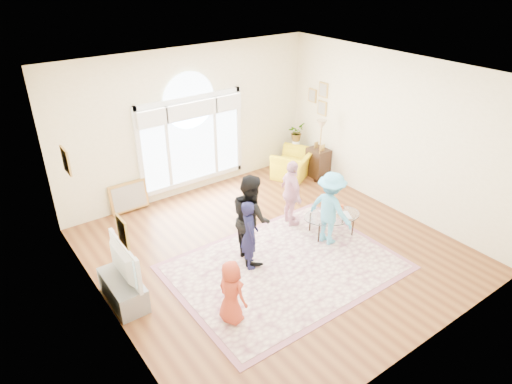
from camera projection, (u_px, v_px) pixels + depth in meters
ground at (274, 250)px, 8.38m from camera, size 6.00×6.00×0.00m
room_shell at (194, 126)px, 9.68m from camera, size 6.00×6.00×6.00m
area_rug at (285, 267)px, 7.91m from camera, size 3.60×2.60×0.02m
rug_border at (285, 267)px, 7.91m from camera, size 3.80×2.80×0.01m
tv_console at (123, 290)px, 7.07m from camera, size 0.45×1.00×0.42m
television at (119, 263)px, 6.83m from camera, size 0.17×1.06×0.61m
coffee_table at (332, 216)px, 8.68m from camera, size 1.28×1.02×0.54m
armchair at (294, 164)px, 11.00m from camera, size 1.27×1.22×0.64m
side_cabinet at (318, 163)px, 10.99m from camera, size 0.40×0.50×0.70m
floor_lamp at (321, 130)px, 10.31m from camera, size 0.25×0.25×1.51m
plant_pedestal at (295, 153)px, 11.49m from camera, size 0.20×0.20×0.70m
potted_plant at (296, 132)px, 11.22m from camera, size 0.50×0.48×0.44m
leaning_picture at (131, 211)px, 9.63m from camera, size 0.80×0.14×0.62m
child_red at (231, 292)px, 6.53m from camera, size 0.43×0.56×1.03m
child_navy at (250, 234)px, 7.66m from camera, size 0.46×0.54×1.25m
child_black at (251, 218)px, 7.80m from camera, size 0.79×0.91×1.60m
child_pink at (291, 193)px, 8.85m from camera, size 0.53×0.85×1.36m
child_blue at (330, 208)px, 8.28m from camera, size 0.65×0.98×1.41m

